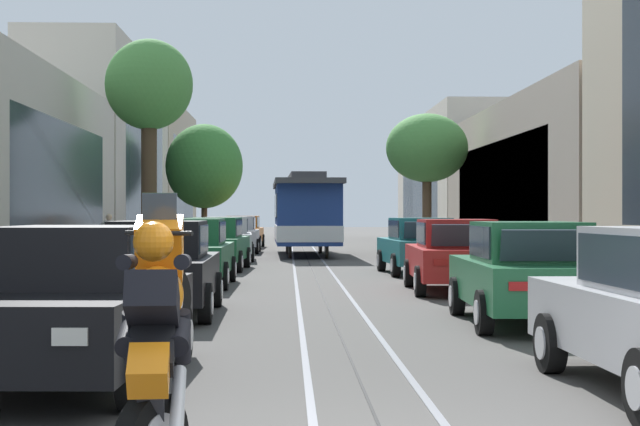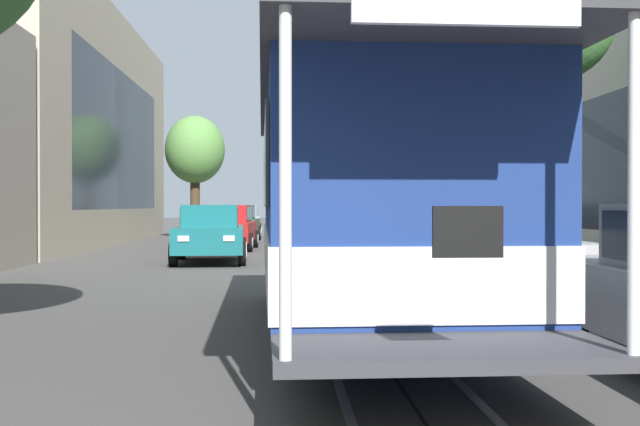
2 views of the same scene
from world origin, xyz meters
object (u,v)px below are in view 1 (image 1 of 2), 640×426
at_px(parked_car_red_mid_right, 455,255).
at_px(parked_car_orange_far_left, 243,232).
at_px(parked_car_green_mid_left, 190,252).
at_px(street_tree_kerb_left_mid, 204,166).
at_px(street_tree_kerb_left_second, 149,91).
at_px(parked_car_silver_fifth_left, 226,238).
at_px(parked_car_teal_fourth_right, 419,246).
at_px(street_tree_kerb_right_second, 427,149).
at_px(motorcycle_with_rider, 156,325).
at_px(parked_car_green_second_right, 527,273).
at_px(cable_car_trolley, 306,214).
at_px(parked_car_black_near_left, 74,304).
at_px(pedestrian_on_left_pavement, 109,236).
at_px(parked_car_black_second_left, 159,267).
at_px(parked_car_green_fourth_left, 214,243).
at_px(parked_car_silver_sixth_left, 237,234).

bearing_deg(parked_car_red_mid_right, parked_car_orange_far_left, 102.30).
xyz_separation_m(parked_car_green_mid_left, street_tree_kerb_left_mid, (-1.98, 26.80, 3.31)).
bearing_deg(street_tree_kerb_left_second, parked_car_silver_fifth_left, 60.85).
xyz_separation_m(parked_car_teal_fourth_right, street_tree_kerb_right_second, (2.16, 13.38, 3.62)).
bearing_deg(motorcycle_with_rider, parked_car_green_mid_left, 94.98).
relative_size(parked_car_green_second_right, street_tree_kerb_right_second, 0.75).
xyz_separation_m(parked_car_green_second_right, street_tree_kerb_right_second, (2.18, 25.64, 3.62)).
bearing_deg(parked_car_silver_fifth_left, parked_car_red_mid_right, -67.56).
xyz_separation_m(parked_car_orange_far_left, cable_car_trolley, (2.94, -8.83, 0.86)).
xyz_separation_m(parked_car_red_mid_right, street_tree_kerb_left_second, (-8.08, 10.20, 4.83)).
relative_size(parked_car_black_near_left, parked_car_red_mid_right, 1.00).
xyz_separation_m(parked_car_green_mid_left, cable_car_trolley, (3.02, 16.09, 0.86)).
bearing_deg(cable_car_trolley, pedestrian_on_left_pavement, -137.12).
bearing_deg(pedestrian_on_left_pavement, parked_car_teal_fourth_right, -30.11).
relative_size(parked_car_black_second_left, street_tree_kerb_left_mid, 0.70).
relative_size(street_tree_kerb_right_second, cable_car_trolley, 0.64).
distance_m(parked_car_green_mid_left, parked_car_orange_far_left, 24.92).
height_order(parked_car_green_mid_left, motorcycle_with_rider, motorcycle_with_rider).
distance_m(parked_car_green_fourth_left, cable_car_trolley, 10.19).
bearing_deg(street_tree_kerb_right_second, parked_car_black_near_left, -104.71).
xyz_separation_m(parked_car_green_fourth_left, parked_car_green_second_right, (5.90, -14.43, 0.00)).
relative_size(parked_car_silver_sixth_left, parked_car_teal_fourth_right, 0.99).
bearing_deg(parked_car_green_second_right, parked_car_green_mid_left, 126.52).
bearing_deg(street_tree_kerb_left_second, street_tree_kerb_left_mid, 89.47).
distance_m(parked_car_green_second_right, parked_car_teal_fourth_right, 12.26).
height_order(parked_car_green_fourth_left, motorcycle_with_rider, motorcycle_with_rider).
relative_size(parked_car_silver_fifth_left, parked_car_red_mid_right, 1.00).
relative_size(parked_car_orange_far_left, pedestrian_on_left_pavement, 2.60).
bearing_deg(cable_car_trolley, street_tree_kerb_left_second, -123.66).
bearing_deg(parked_car_teal_fourth_right, street_tree_kerb_left_mid, 109.44).
bearing_deg(parked_car_silver_sixth_left, parked_car_red_mid_right, -74.33).
distance_m(parked_car_red_mid_right, motorcycle_with_rider, 15.13).
bearing_deg(street_tree_kerb_left_mid, motorcycle_with_rider, -85.48).
relative_size(street_tree_kerb_left_mid, motorcycle_with_rider, 3.39).
distance_m(parked_car_silver_fifth_left, parked_car_silver_sixth_left, 6.58).
relative_size(parked_car_silver_sixth_left, street_tree_kerb_left_mid, 0.69).
xyz_separation_m(parked_car_black_second_left, pedestrian_on_left_pavement, (-3.83, 16.30, 0.16)).
relative_size(street_tree_kerb_right_second, pedestrian_on_left_pavement, 3.49).
distance_m(parked_car_orange_far_left, motorcycle_with_rider, 41.28).
height_order(parked_car_green_mid_left, street_tree_kerb_left_second, street_tree_kerb_left_second).
xyz_separation_m(parked_car_silver_sixth_left, pedestrian_on_left_pavement, (-3.82, -9.04, 0.16)).
distance_m(parked_car_black_second_left, pedestrian_on_left_pavement, 16.75).
bearing_deg(parked_car_red_mid_right, parked_car_silver_sixth_left, 105.67).
bearing_deg(parked_car_green_fourth_left, motorcycle_with_rider, -86.58).
relative_size(parked_car_black_near_left, parked_car_green_fourth_left, 1.00).
relative_size(parked_car_green_fourth_left, street_tree_kerb_left_mid, 0.70).
relative_size(parked_car_orange_far_left, street_tree_kerb_right_second, 0.75).
relative_size(street_tree_kerb_left_second, pedestrian_on_left_pavement, 4.32).
distance_m(parked_car_black_second_left, street_tree_kerb_left_second, 15.71).
bearing_deg(parked_car_silver_sixth_left, parked_car_green_second_right, -77.72).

